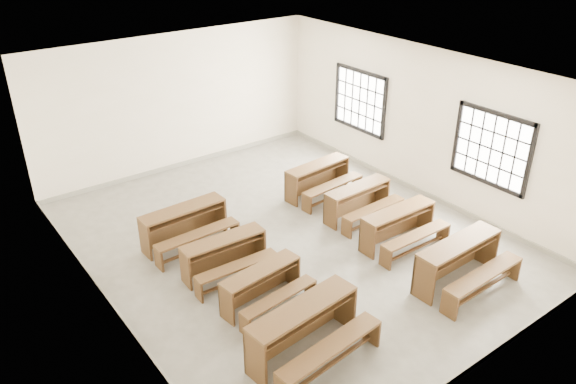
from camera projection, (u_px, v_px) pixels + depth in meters
room at (292, 133)px, 9.82m from camera, size 8.50×8.50×3.20m
desk_set_0 at (306, 327)px, 7.81m from camera, size 1.85×1.08×0.80m
desk_set_1 at (263, 284)px, 8.84m from camera, size 1.48×0.88×0.63m
desk_set_2 at (225, 254)px, 9.58m from camera, size 1.52×0.83×0.67m
desk_set_3 at (185, 223)px, 10.41m from camera, size 1.66×0.90×0.73m
desk_set_4 at (460, 260)px, 9.31m from camera, size 1.75×0.93×0.78m
desk_set_5 at (399, 224)px, 10.41m from camera, size 1.57×0.83×0.70m
desk_set_6 at (359, 199)px, 11.32m from camera, size 1.54×0.83×0.68m
desk_set_7 at (319, 177)px, 12.21m from camera, size 1.64×0.94×0.71m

